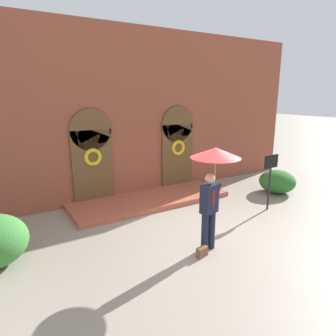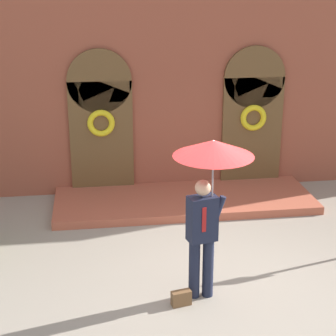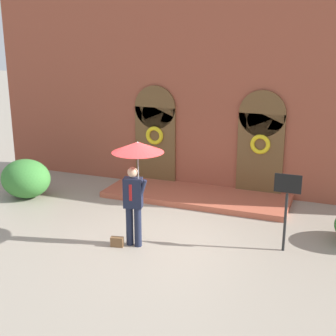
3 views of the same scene
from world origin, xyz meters
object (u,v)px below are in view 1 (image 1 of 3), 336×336
Objects in this scene: person_with_umbrella at (214,168)px; shrub_right at (277,181)px; handbag at (202,252)px; sign_post at (270,173)px.

shrub_right is (4.61, 1.90, -1.51)m from person_with_umbrella.
sign_post reaches higher than handbag.
sign_post is 2.01m from shrub_right.
person_with_umbrella reaches higher than shrub_right.
sign_post is at bearing -149.12° from shrub_right.
shrub_right is at bearing 22.36° from person_with_umbrella.
handbag is at bearing -161.59° from sign_post.
sign_post is 1.35× the size of shrub_right.
handbag is 0.22× the size of shrub_right.
person_with_umbrella reaches higher than handbag.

